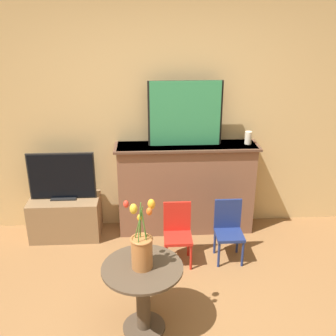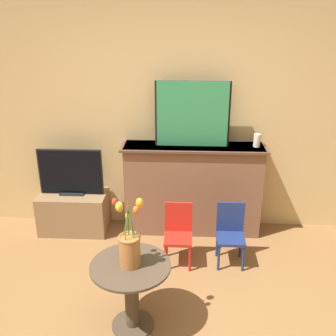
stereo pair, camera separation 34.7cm
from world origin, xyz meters
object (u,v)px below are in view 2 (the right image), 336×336
(vase_tulips, at_px, (130,246))
(painting, at_px, (192,114))
(tv_monitor, at_px, (71,173))
(chair_blue, at_px, (230,231))
(chair_red, at_px, (178,231))

(vase_tulips, bearing_deg, painting, 73.35)
(painting, height_order, tv_monitor, painting)
(chair_blue, bearing_deg, painting, 123.37)
(painting, height_order, chair_red, painting)
(tv_monitor, xyz_separation_m, chair_red, (1.17, -0.54, -0.36))
(tv_monitor, xyz_separation_m, vase_tulips, (0.84, -1.43, 0.04))
(painting, distance_m, chair_red, 1.18)
(painting, height_order, vase_tulips, painting)
(painting, distance_m, tv_monitor, 1.44)
(chair_blue, relative_size, vase_tulips, 1.09)
(vase_tulips, bearing_deg, tv_monitor, 120.42)
(painting, distance_m, chair_blue, 1.22)
(chair_blue, xyz_separation_m, vase_tulips, (-0.83, -0.92, 0.40))
(tv_monitor, bearing_deg, chair_red, -24.90)
(painting, relative_size, tv_monitor, 1.10)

